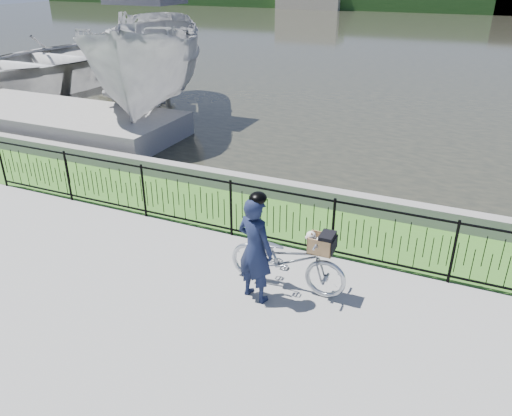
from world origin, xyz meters
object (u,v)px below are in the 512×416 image
at_px(bicycle_rig, 288,259).
at_px(boat_near, 151,61).
at_px(dock, 35,117).
at_px(cyclist, 255,248).
at_px(boat_far, 59,60).

height_order(bicycle_rig, boat_near, boat_near).
distance_m(dock, boat_near, 4.14).
bearing_deg(cyclist, dock, 151.49).
xyz_separation_m(dock, bicycle_rig, (10.61, -5.10, 0.17)).
bearing_deg(cyclist, boat_far, 142.35).
relative_size(boat_near, boat_far, 0.95).
bearing_deg(bicycle_rig, boat_far, 144.22).
height_order(dock, cyclist, cyclist).
height_order(dock, boat_far, boat_far).
xyz_separation_m(dock, boat_near, (2.72, 2.74, 1.52)).
bearing_deg(bicycle_rig, dock, 154.32).
distance_m(bicycle_rig, cyclist, 0.70).
bearing_deg(dock, boat_far, 126.59).
relative_size(bicycle_rig, boat_far, 0.19).
distance_m(bicycle_rig, boat_far, 18.09).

